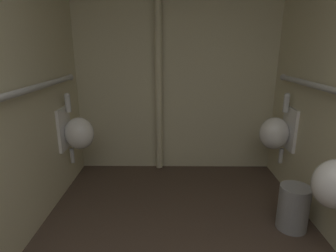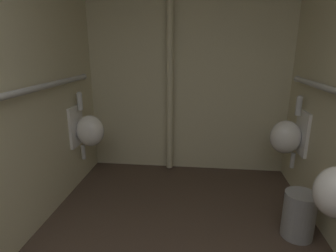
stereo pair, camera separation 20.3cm
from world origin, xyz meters
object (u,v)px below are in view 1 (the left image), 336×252
standpipe_back_wall (158,60)px  waste_bin (293,208)px  urinal_right_far (276,132)px  urinal_left_mid (77,132)px

standpipe_back_wall → waste_bin: standpipe_back_wall is taller
urinal_right_far → standpipe_back_wall: bearing=159.7°
urinal_left_mid → urinal_right_far: 2.08m
urinal_right_far → waste_bin: bearing=-96.0°
urinal_left_mid → urinal_right_far: size_ratio=1.00×
urinal_left_mid → standpipe_back_wall: standpipe_back_wall is taller
urinal_left_mid → standpipe_back_wall: (0.84, 0.48, 0.71)m
standpipe_back_wall → waste_bin: (1.17, -1.17, -1.15)m
standpipe_back_wall → urinal_left_mid: bearing=-150.4°
standpipe_back_wall → waste_bin: size_ratio=6.83×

